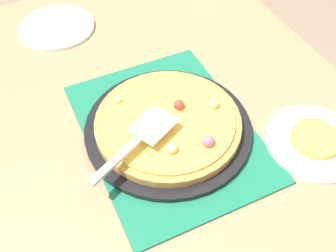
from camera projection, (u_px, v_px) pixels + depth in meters
dining_table at (168, 159)px, 0.99m from camera, size 1.40×1.00×0.75m
placemat at (168, 131)px, 0.90m from camera, size 0.48×0.36×0.01m
pizza_pan at (168, 128)px, 0.89m from camera, size 0.38×0.38×0.01m
pizza at (168, 122)px, 0.88m from camera, size 0.33×0.33×0.05m
plate_far_right at (314, 142)px, 0.88m from camera, size 0.22×0.22×0.01m
plate_side at (57, 27)px, 1.16m from camera, size 0.22×0.22×0.01m
served_slice_right at (316, 138)px, 0.87m from camera, size 0.11×0.11×0.02m
pizza_server at (139, 139)px, 0.80m from camera, size 0.14×0.22×0.01m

